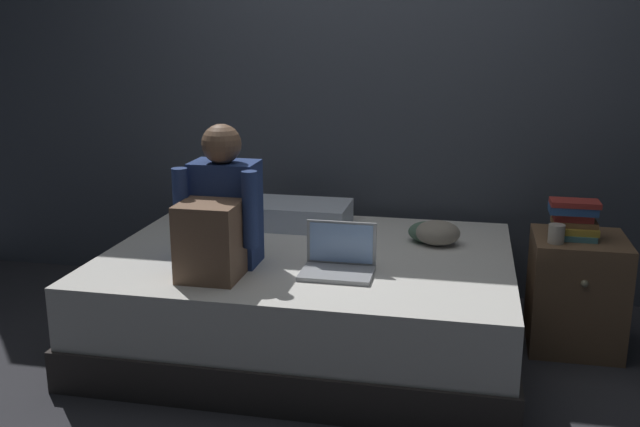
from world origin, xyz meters
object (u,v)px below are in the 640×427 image
Objects in this scene: bed at (309,298)px; book_stack at (574,219)px; nightstand at (576,292)px; pillow at (298,214)px; mug at (556,234)px; clothes_pile at (434,233)px; person_sitting at (219,216)px; laptop at (338,261)px.

book_stack is at bearing 10.23° from bed.
pillow is at bearing 171.89° from nightstand.
mug reaches higher than clothes_pile.
book_stack is (-0.04, -0.01, 0.38)m from nightstand.
nightstand is (1.30, 0.24, 0.04)m from bed.
pillow is 6.22× the size of mug.
pillow is at bearing 166.16° from mug.
bed is 0.72m from clothes_pile.
person_sitting reaches higher than book_stack.
pillow is (0.17, 0.78, -0.19)m from person_sitting.
nightstand is 1.50m from pillow.
nightstand reaches higher than bed.
nightstand is at bearing -2.30° from clothes_pile.
nightstand is 2.43× the size of book_stack.
bed is 7.58× the size of clothes_pile.
bed is at bearing -169.77° from book_stack.
laptop is (0.20, -0.27, 0.30)m from bed.
mug is at bearing -14.42° from clothes_pile.
pillow is at bearing 116.34° from laptop.
clothes_pile is at bearing 165.58° from mug.
person_sitting is 0.57m from laptop.
bed is 3.05× the size of person_sitting.
mug is (-0.09, -0.11, -0.05)m from book_stack.
pillow reaches higher than clothes_pile.
mug is at bearing 5.96° from bed.
nightstand is at bearing 42.69° from mug.
book_stack is (1.59, 0.56, -0.07)m from person_sitting.
laptop is 0.67m from clothes_pile.
pillow is 1.37m from mug.
book_stack is (1.42, -0.22, 0.11)m from pillow.
mug is at bearing 22.20° from laptop.
clothes_pile is (-0.67, 0.04, -0.12)m from book_stack.
laptop is 1.18m from book_stack.
bed is at bearing -155.49° from clothes_pile.
clothes_pile is at bearing -13.40° from pillow.
pillow is 2.12× the size of clothes_pile.
nightstand is 1.79m from person_sitting.
pillow is 1.44m from book_stack.
nightstand is 6.27× the size of mug.
clothes_pile is (-0.71, 0.03, 0.26)m from nightstand.
person_sitting is 1.58m from mug.
laptop is at bearing -54.19° from bed.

